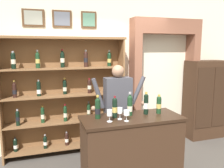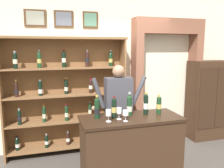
% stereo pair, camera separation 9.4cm
% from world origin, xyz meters
% --- Properties ---
extents(back_wall, '(12.00, 0.19, 3.18)m').
position_xyz_m(back_wall, '(-0.00, 1.55, 1.59)').
color(back_wall, beige).
rests_on(back_wall, ground).
extents(wine_shelf, '(2.20, 0.36, 2.13)m').
position_xyz_m(wine_shelf, '(-0.71, 1.31, 1.14)').
color(wine_shelf, brown).
rests_on(wine_shelf, ground).
extents(archway_doorway, '(1.48, 0.45, 2.51)m').
position_xyz_m(archway_doorway, '(1.34, 1.43, 1.43)').
color(archway_doorway, brown).
rests_on(archway_doorway, ground).
extents(side_cabinet, '(0.86, 0.45, 1.67)m').
position_xyz_m(side_cabinet, '(2.28, 1.18, 0.84)').
color(side_cabinet, '#382316').
rests_on(side_cabinet, ground).
extents(tasting_counter, '(1.41, 0.59, 1.00)m').
position_xyz_m(tasting_counter, '(0.06, -0.00, 0.50)').
color(tasting_counter, '#382316').
rests_on(tasting_counter, ground).
extents(shopkeeper, '(0.95, 0.22, 1.67)m').
position_xyz_m(shopkeeper, '(0.08, 0.63, 1.04)').
color(shopkeeper, '#2D3347').
rests_on(shopkeeper, ground).
extents(tasting_bottle_vin_santo, '(0.07, 0.07, 0.32)m').
position_xyz_m(tasting_bottle_vin_santo, '(-0.40, 0.08, 1.14)').
color(tasting_bottle_vin_santo, black).
rests_on(tasting_bottle_vin_santo, tasting_counter).
extents(tasting_bottle_rosso, '(0.07, 0.07, 0.30)m').
position_xyz_m(tasting_bottle_rosso, '(-0.17, 0.05, 1.14)').
color(tasting_bottle_rosso, black).
rests_on(tasting_bottle_rosso, tasting_counter).
extents(tasting_bottle_brunello, '(0.07, 0.07, 0.33)m').
position_xyz_m(tasting_bottle_brunello, '(0.06, 0.08, 1.15)').
color(tasting_bottle_brunello, '#19381E').
rests_on(tasting_bottle_brunello, tasting_counter).
extents(tasting_bottle_grappa, '(0.07, 0.07, 0.32)m').
position_xyz_m(tasting_bottle_grappa, '(0.31, 0.07, 1.15)').
color(tasting_bottle_grappa, black).
rests_on(tasting_bottle_grappa, tasting_counter).
extents(tasting_bottle_chianti, '(0.07, 0.07, 0.28)m').
position_xyz_m(tasting_bottle_chianti, '(0.51, 0.05, 1.13)').
color(tasting_bottle_chianti, '#19381E').
rests_on(tasting_bottle_chianti, tasting_counter).
extents(wine_glass_left, '(0.07, 0.07, 0.16)m').
position_xyz_m(wine_glass_left, '(-0.13, -0.04, 1.11)').
color(wine_glass_left, silver).
rests_on(wine_glass_left, tasting_counter).
extents(wine_glass_spare, '(0.08, 0.08, 0.15)m').
position_xyz_m(wine_glass_spare, '(-0.07, -0.15, 1.10)').
color(wine_glass_spare, silver).
rests_on(wine_glass_spare, tasting_counter).
extents(wine_glass_right, '(0.07, 0.07, 0.16)m').
position_xyz_m(wine_glass_right, '(-0.29, -0.10, 1.11)').
color(wine_glass_right, silver).
rests_on(wine_glass_right, tasting_counter).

